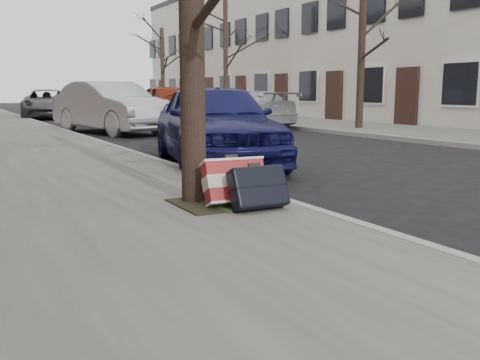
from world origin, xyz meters
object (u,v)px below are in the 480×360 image
suitcase_red (235,182)px  car_near_front (215,123)px  suitcase_navy (258,187)px  car_near_mid (112,107)px

suitcase_red → car_near_front: size_ratio=0.15×
suitcase_navy → car_near_front: (1.48, 3.95, 0.38)m
car_near_mid → car_near_front: bearing=-107.4°
car_near_front → car_near_mid: (0.38, 7.94, 0.06)m
car_near_mid → suitcase_red: bearing=-114.2°
suitcase_red → suitcase_navy: suitcase_red is taller
suitcase_red → car_near_mid: 11.77m
car_near_front → car_near_mid: 7.95m
suitcase_navy → suitcase_red: bearing=110.9°
suitcase_red → car_near_front: (1.58, 3.65, 0.36)m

